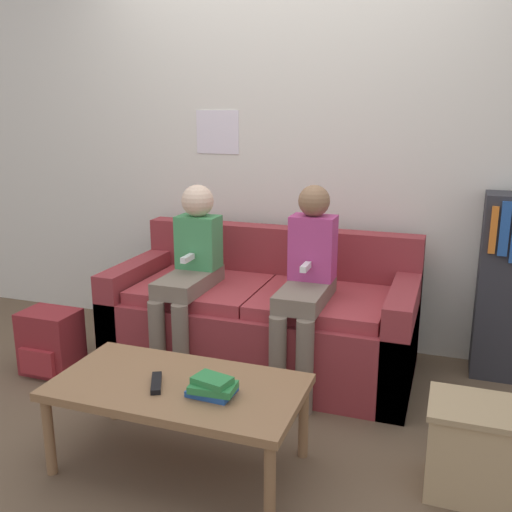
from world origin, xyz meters
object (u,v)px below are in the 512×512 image
at_px(coffee_table, 178,392).
at_px(tv_remote, 156,383).
at_px(person_right, 306,279).
at_px(storage_box, 484,451).
at_px(couch, 263,320).
at_px(backpack, 51,342).
at_px(bookshelf, 512,287).
at_px(person_left, 189,268).

height_order(coffee_table, tv_remote, tv_remote).
height_order(person_right, storage_box, person_right).
distance_m(couch, backpack, 1.24).
distance_m(person_right, bookshelf, 1.17).
distance_m(coffee_table, tv_remote, 0.10).
distance_m(couch, person_left, 0.54).
bearing_deg(couch, person_left, -153.38).
bearing_deg(bookshelf, coffee_table, -134.38).
bearing_deg(couch, tv_remote, -94.64).
relative_size(tv_remote, storage_box, 0.38).
distance_m(couch, person_right, 0.49).
distance_m(couch, bookshelf, 1.41).
xyz_separation_m(couch, backpack, (-1.13, -0.50, -0.10)).
bearing_deg(person_left, storage_box, -22.38).
height_order(person_right, tv_remote, person_right).
bearing_deg(couch, person_right, -32.02).
distance_m(person_left, tv_remote, 0.99).
xyz_separation_m(couch, person_right, (0.30, -0.19, 0.34)).
xyz_separation_m(person_left, tv_remote, (0.29, -0.92, -0.22)).
height_order(coffee_table, bookshelf, bookshelf).
bearing_deg(storage_box, couch, 144.99).
bearing_deg(coffee_table, storage_box, 10.45).
relative_size(storage_box, backpack, 1.20).
height_order(couch, person_left, person_left).
height_order(bookshelf, backpack, bookshelf).
xyz_separation_m(person_left, backpack, (-0.75, -0.31, -0.43)).
xyz_separation_m(tv_remote, bookshelf, (1.43, 1.44, 0.13)).
bearing_deg(coffee_table, couch, 89.10).
relative_size(couch, person_right, 1.58).
bearing_deg(coffee_table, bookshelf, 45.62).
relative_size(person_right, storage_box, 2.48).
xyz_separation_m(couch, coffee_table, (-0.02, -1.06, 0.06)).
distance_m(coffee_table, storage_box, 1.24).
xyz_separation_m(coffee_table, tv_remote, (-0.07, -0.05, 0.05)).
bearing_deg(storage_box, coffee_table, -169.55).
height_order(person_left, backpack, person_left).
height_order(coffee_table, person_right, person_right).
bearing_deg(tv_remote, coffee_table, 5.76).
bearing_deg(storage_box, bookshelf, 82.75).
xyz_separation_m(coffee_table, storage_box, (1.21, 0.22, -0.15)).
xyz_separation_m(couch, bookshelf, (1.34, 0.33, 0.25)).
height_order(couch, bookshelf, bookshelf).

